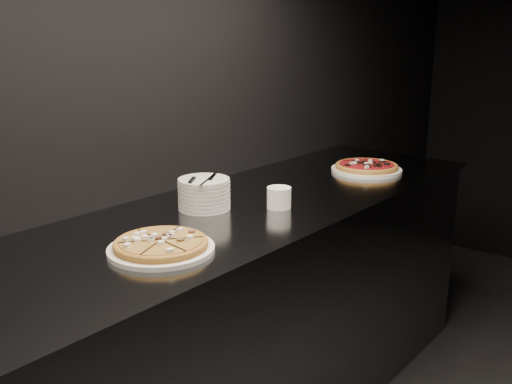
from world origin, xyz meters
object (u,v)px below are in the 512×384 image
Objects in this scene: plate_stack at (204,194)px; ramekin at (279,197)px; counter at (254,312)px; pizza_mushroom at (161,245)px; pizza_tomato at (367,167)px; cutlery at (202,179)px.

plate_stack is 2.11× the size of ramekin.
plate_stack reaches higher than ramekin.
ramekin is at bearing 40.88° from plate_stack.
pizza_mushroom reaches higher than counter.
ramekin is (-0.00, 0.57, 0.02)m from pizza_mushroom.
counter is 0.75m from pizza_mushroom.
counter is 0.88m from pizza_tomato.
pizza_tomato reaches higher than pizza_mushroom.
cutlery is 2.18× the size of ramekin.
pizza_mushroom is at bearing -62.10° from plate_stack.
plate_stack reaches higher than counter.
pizza_tomato is (-0.04, 1.30, 0.00)m from pizza_mushroom.
cutlery reaches higher than pizza_mushroom.
ramekin reaches higher than pizza_tomato.
counter is 7.79× the size of pizza_mushroom.
plate_stack is at bearing 117.90° from pizza_mushroom.
pizza_tomato is 1.74× the size of plate_stack.
ramekin is at bearing -87.01° from pizza_tomato.
pizza_mushroom is 0.96× the size of pizza_tomato.
cutlery reaches higher than counter.
cutlery is at bearing -113.85° from counter.
cutlery is 0.29m from ramekin.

